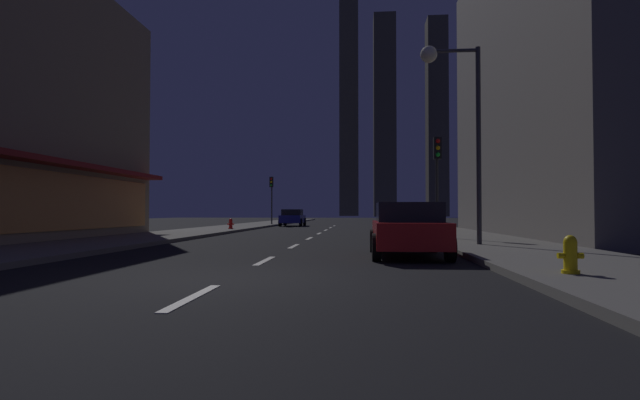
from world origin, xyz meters
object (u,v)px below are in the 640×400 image
at_px(fire_hydrant_yellow_near, 570,256).
at_px(fire_hydrant_far_left, 231,224).
at_px(car_parked_near, 408,229).
at_px(traffic_light_far_left, 272,190).
at_px(street_lamp_right, 453,95).
at_px(traffic_light_near_right, 437,164).
at_px(car_parked_far, 293,218).

distance_m(fire_hydrant_yellow_near, fire_hydrant_far_left, 24.98).
xyz_separation_m(car_parked_near, traffic_light_far_left, (-9.10, 29.40, 2.45)).
xyz_separation_m(fire_hydrant_yellow_near, street_lamp_right, (-0.52, 7.80, 4.61)).
bearing_deg(traffic_light_near_right, car_parked_near, -104.53).
bearing_deg(traffic_light_near_right, car_parked_far, 112.61).
bearing_deg(street_lamp_right, traffic_light_far_left, 112.46).
distance_m(traffic_light_far_left, street_lamp_right, 28.54).
bearing_deg(fire_hydrant_yellow_near, fire_hydrant_far_left, 118.18).
xyz_separation_m(car_parked_near, car_parked_far, (-7.20, 29.18, 0.00)).
xyz_separation_m(traffic_light_far_left, street_lamp_right, (10.88, -26.32, 1.87)).
height_order(fire_hydrant_yellow_near, traffic_light_near_right, traffic_light_near_right).
distance_m(fire_hydrant_yellow_near, traffic_light_far_left, 36.08).
relative_size(car_parked_far, traffic_light_far_left, 1.01).
bearing_deg(car_parked_near, fire_hydrant_yellow_near, -64.02).
bearing_deg(street_lamp_right, fire_hydrant_far_left, 128.43).
bearing_deg(street_lamp_right, car_parked_far, 108.99).
height_order(car_parked_far, street_lamp_right, street_lamp_right).
bearing_deg(street_lamp_right, fire_hydrant_yellow_near, -86.19).
bearing_deg(fire_hydrant_far_left, car_parked_far, 79.04).
bearing_deg(car_parked_far, fire_hydrant_yellow_near, -74.34).
xyz_separation_m(car_parked_near, street_lamp_right, (1.78, 3.08, 4.33)).
distance_m(car_parked_near, traffic_light_far_left, 30.87).
bearing_deg(traffic_light_far_left, fire_hydrant_far_left, -91.89).
relative_size(fire_hydrant_yellow_near, fire_hydrant_far_left, 1.00).
bearing_deg(car_parked_far, fire_hydrant_far_left, -100.96).
height_order(car_parked_near, traffic_light_near_right, traffic_light_near_right).
bearing_deg(car_parked_far, car_parked_near, -76.14).
relative_size(car_parked_near, street_lamp_right, 0.64).
distance_m(traffic_light_near_right, street_lamp_right, 4.64).
bearing_deg(fire_hydrant_yellow_near, car_parked_far, 105.66).
relative_size(traffic_light_far_left, street_lamp_right, 0.64).
relative_size(car_parked_near, traffic_light_far_left, 1.01).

